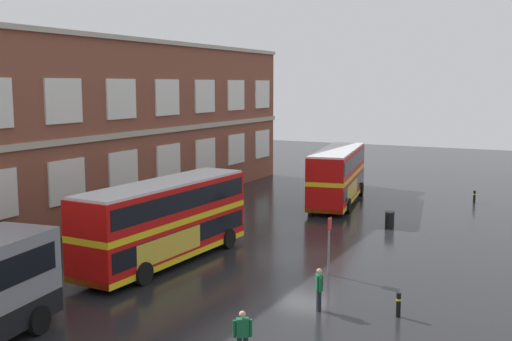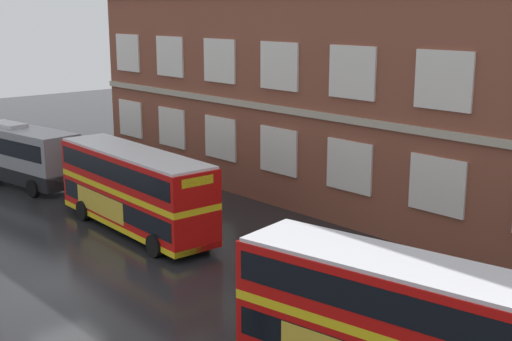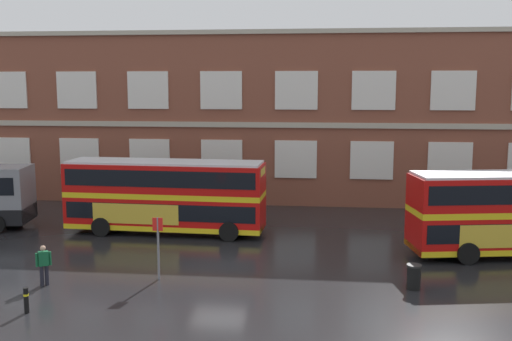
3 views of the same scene
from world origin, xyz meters
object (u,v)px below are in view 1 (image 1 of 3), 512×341
object	(u,v)px
bus_stand_flag	(329,240)
safety_bollard_east	(398,304)
double_decker_middle	(338,175)
waiting_passenger	(319,287)
station_litter_bin	(390,220)
second_passenger	(243,334)
double_decker_near	(165,220)
safety_bollard_west	(474,197)

from	to	relation	value
bus_stand_flag	safety_bollard_east	bearing A→B (deg)	-131.98
double_decker_middle	waiting_passenger	distance (m)	22.29
bus_stand_flag	station_litter_bin	size ratio (longest dim) A/B	2.62
second_passenger	double_decker_middle	bearing A→B (deg)	13.18
bus_stand_flag	station_litter_bin	xyz separation A→B (m)	(10.66, -0.05, -1.12)
second_passenger	bus_stand_flag	xyz separation A→B (m)	(9.89, 0.74, 0.70)
double_decker_near	double_decker_middle	world-z (taller)	same
safety_bollard_west	safety_bollard_east	bearing A→B (deg)	-178.58
second_passenger	safety_bollard_east	bearing A→B (deg)	-29.65
double_decker_middle	waiting_passenger	size ratio (longest dim) A/B	6.64
bus_stand_flag	safety_bollard_east	distance (m)	5.78
double_decker_middle	double_decker_near	bearing A→B (deg)	172.50
bus_stand_flag	waiting_passenger	bearing A→B (deg)	-164.43
safety_bollard_east	waiting_passenger	bearing A→B (deg)	103.94
double_decker_near	safety_bollard_west	bearing A→B (deg)	-26.40
double_decker_middle	safety_bollard_east	distance (m)	22.72
station_litter_bin	safety_bollard_east	world-z (taller)	station_litter_bin
safety_bollard_east	second_passenger	bearing A→B (deg)	150.35
waiting_passenger	double_decker_middle	bearing A→B (deg)	17.65
second_passenger	safety_bollard_west	size ratio (longest dim) A/B	1.79
waiting_passenger	second_passenger	distance (m)	5.40
second_passenger	station_litter_bin	world-z (taller)	second_passenger
waiting_passenger	bus_stand_flag	size ratio (longest dim) A/B	0.63
double_decker_near	safety_bollard_west	distance (m)	25.93
waiting_passenger	station_litter_bin	size ratio (longest dim) A/B	1.65
safety_bollard_east	safety_bollard_west	bearing A→B (deg)	1.42
waiting_passenger	bus_stand_flag	xyz separation A→B (m)	(4.52, 1.26, 0.70)
second_passenger	safety_bollard_east	distance (m)	7.04
double_decker_middle	station_litter_bin	size ratio (longest dim) A/B	10.95
safety_bollard_west	double_decker_middle	bearing A→B (deg)	117.50
safety_bollard_east	bus_stand_flag	bearing A→B (deg)	48.02
second_passenger	waiting_passenger	bearing A→B (deg)	-5.56
double_decker_near	safety_bollard_west	xyz separation A→B (m)	(23.18, -11.51, -1.66)
bus_stand_flag	safety_bollard_east	size ratio (longest dim) A/B	2.84
double_decker_middle	safety_bollard_west	bearing A→B (deg)	-62.50
waiting_passenger	station_litter_bin	distance (m)	15.24
double_decker_middle	waiting_passenger	xyz separation A→B (m)	(-21.21, -6.75, -1.22)
waiting_passenger	safety_bollard_west	xyz separation A→B (m)	(25.94, -2.33, -0.44)
double_decker_near	second_passenger	bearing A→B (deg)	-133.18
second_passenger	safety_bollard_east	size ratio (longest dim) A/B	1.79
station_litter_bin	safety_bollard_east	xyz separation A→B (m)	(-14.45, -4.16, -0.03)
double_decker_middle	safety_bollard_west	distance (m)	10.37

